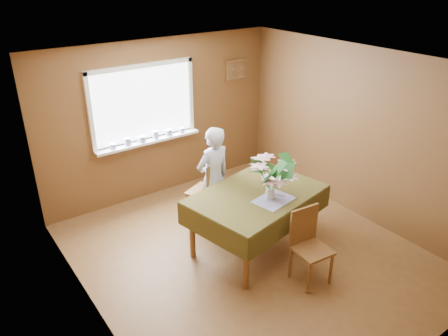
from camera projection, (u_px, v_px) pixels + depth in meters
floor at (248, 254)px, 5.78m from camera, size 4.50×4.50×0.00m
ceiling at (254, 65)px, 4.71m from camera, size 4.50×4.50×0.00m
wall_back at (161, 119)px, 6.90m from camera, size 4.00×0.00×4.00m
wall_front at (422, 265)px, 3.59m from camera, size 4.00×0.00×4.00m
wall_left at (88, 221)px, 4.19m from camera, size 0.00×4.50×4.50m
wall_right at (359, 134)px, 6.30m from camera, size 0.00×4.50×4.50m
window_assembly at (145, 118)px, 6.66m from camera, size 1.72×0.20×1.22m
spoon_rack at (236, 70)px, 7.38m from camera, size 0.44×0.05×0.33m
dining_table at (257, 200)px, 5.63m from camera, size 1.89×1.47×0.83m
chair_far at (209, 189)px, 6.29m from camera, size 0.56×0.56×0.99m
chair_near at (308, 242)px, 5.16m from camera, size 0.43×0.43×0.93m
seated_woman at (213, 179)px, 6.09m from camera, size 0.59×0.42×1.52m
flower_bouquet at (271, 175)px, 5.32m from camera, size 0.60×0.60×0.51m
side_plate at (272, 178)px, 5.97m from camera, size 0.31×0.31×0.01m
table_knife at (277, 195)px, 5.53m from camera, size 0.10×0.19×0.00m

